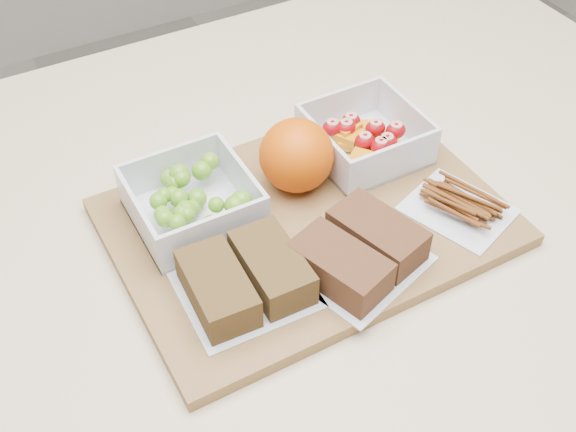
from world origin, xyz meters
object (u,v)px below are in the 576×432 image
fruit_container (365,139)px  sandwich_bag_left (245,278)px  grape_container (192,201)px  pretzel_bag (460,203)px  sandwich_bag_center (359,251)px  cutting_board (307,222)px  orange (296,155)px

fruit_container → sandwich_bag_left: size_ratio=0.95×
grape_container → pretzel_bag: (0.26, -0.13, -0.01)m
sandwich_bag_center → pretzel_bag: sandwich_bag_center is taller
cutting_board → grape_container: 0.13m
sandwich_bag_center → cutting_board: bearing=97.2°
grape_container → orange: orange is taller
orange → fruit_container: bearing=6.1°
cutting_board → sandwich_bag_center: sandwich_bag_center is taller
orange → pretzel_bag: 0.19m
fruit_container → pretzel_bag: bearing=-75.1°
fruit_container → orange: size_ratio=1.47×
pretzel_bag → grape_container: bearing=152.9°
cutting_board → orange: (0.02, 0.05, 0.05)m
fruit_container → cutting_board: bearing=-150.7°
cutting_board → fruit_container: fruit_container is taller
sandwich_bag_left → cutting_board: bearing=29.8°
grape_container → sandwich_bag_center: (0.12, -0.15, -0.00)m
sandwich_bag_left → pretzel_bag: bearing=-2.4°
grape_container → fruit_container: size_ratio=1.01×
orange → pretzel_bag: (0.14, -0.13, -0.03)m
cutting_board → orange: 0.08m
sandwich_bag_center → orange: bearing=87.9°
grape_container → pretzel_bag: bearing=-27.1°
cutting_board → sandwich_bag_center: (0.01, -0.09, 0.03)m
sandwich_bag_left → grape_container: bearing=91.3°
cutting_board → fruit_container: (0.12, 0.06, 0.03)m
cutting_board → grape_container: bearing=150.1°
grape_container → sandwich_bag_left: 0.12m
fruit_container → sandwich_bag_left: 0.26m
sandwich_bag_center → pretzel_bag: (0.14, 0.01, -0.01)m
cutting_board → grape_container: grape_container is taller
fruit_container → sandwich_bag_center: size_ratio=0.79×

